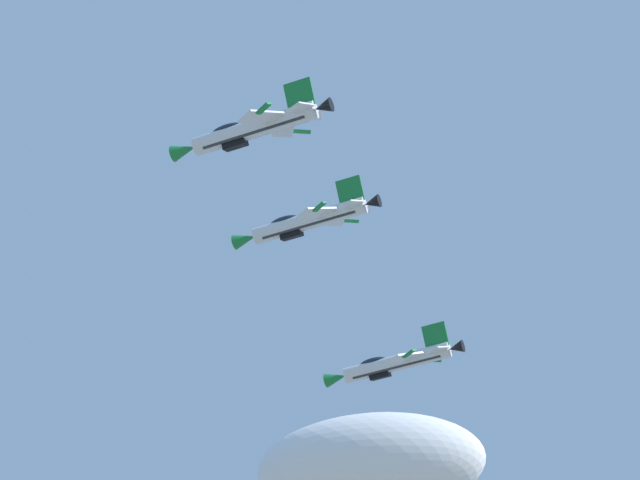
% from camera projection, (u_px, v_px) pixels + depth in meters
% --- Properties ---
extents(cloud_near_formation, '(58.44, 29.32, 25.33)m').
position_uv_depth(cloud_near_formation, '(371.00, 466.00, 387.22)').
color(cloud_near_formation, white).
extents(fighter_jet_lead, '(15.77, 9.24, 5.40)m').
position_uv_depth(fighter_jet_lead, '(252.00, 129.00, 138.43)').
color(fighter_jet_lead, silver).
extents(fighter_jet_left_wing, '(15.77, 9.18, 5.44)m').
position_uv_depth(fighter_jet_left_wing, '(307.00, 221.00, 153.32)').
color(fighter_jet_left_wing, silver).
extents(fighter_jet_right_wing, '(15.77, 9.25, 5.40)m').
position_uv_depth(fighter_jet_right_wing, '(395.00, 363.00, 165.04)').
color(fighter_jet_right_wing, silver).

